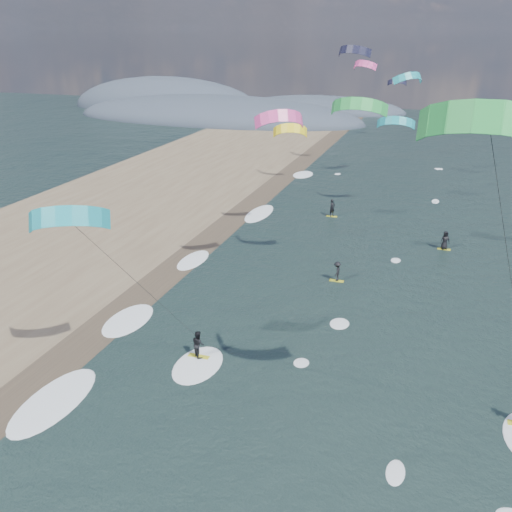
% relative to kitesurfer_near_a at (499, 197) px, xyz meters
% --- Properties ---
extents(wet_sand_strip, '(3.00, 240.00, 0.00)m').
position_rel_kitesurfer_near_a_xyz_m(wet_sand_strip, '(-21.64, 3.30, -12.56)').
color(wet_sand_strip, '#382D23').
rests_on(wet_sand_strip, ground).
extents(coastal_hills, '(80.00, 41.00, 15.00)m').
position_rel_kitesurfer_near_a_xyz_m(coastal_hills, '(-54.48, 101.16, -12.56)').
color(coastal_hills, '#3D4756').
rests_on(coastal_hills, ground).
extents(kitesurfer_near_a, '(7.85, 8.39, 16.30)m').
position_rel_kitesurfer_near_a_xyz_m(kitesurfer_near_a, '(0.00, 0.00, 0.00)').
color(kitesurfer_near_a, gold).
rests_on(kitesurfer_near_a, ground).
extents(kitesurfer_near_b, '(7.09, 8.86, 11.42)m').
position_rel_kitesurfer_near_a_xyz_m(kitesurfer_near_b, '(-16.65, 1.37, -5.49)').
color(kitesurfer_near_b, gold).
rests_on(kitesurfer_near_b, ground).
extents(far_kitesurfers, '(12.30, 16.63, 1.84)m').
position_rel_kitesurfer_near_a_xyz_m(far_kitesurfers, '(-7.17, 26.06, -11.72)').
color(far_kitesurfers, gold).
rests_on(far_kitesurfers, ground).
extents(bg_kite_field, '(11.71, 68.12, 7.67)m').
position_rel_kitesurfer_near_a_xyz_m(bg_kite_field, '(-10.40, 40.35, -0.11)').
color(bg_kite_field, '#D83F8C').
rests_on(bg_kite_field, ground).
extents(shoreline_surf, '(2.40, 79.40, 0.11)m').
position_rel_kitesurfer_near_a_xyz_m(shoreline_surf, '(-20.44, 8.05, -12.56)').
color(shoreline_surf, white).
rests_on(shoreline_surf, ground).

